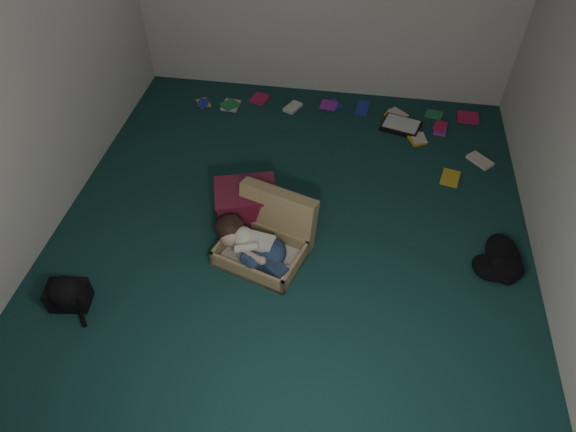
# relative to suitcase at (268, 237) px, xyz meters

# --- Properties ---
(floor) EXTENTS (4.50, 4.50, 0.00)m
(floor) POSITION_rel_suitcase_xyz_m (0.16, 0.21, -0.14)
(floor) COLOR #133634
(floor) RESTS_ON ground
(wall_left) EXTENTS (0.00, 4.50, 4.50)m
(wall_left) POSITION_rel_suitcase_xyz_m (-1.84, 0.21, 1.16)
(wall_left) COLOR silver
(wall_left) RESTS_ON ground
(suitcase) EXTENTS (0.82, 0.81, 0.48)m
(suitcase) POSITION_rel_suitcase_xyz_m (0.00, 0.00, 0.00)
(suitcase) COLOR #A28859
(suitcase) RESTS_ON floor
(person) EXTENTS (0.66, 0.49, 0.30)m
(person) POSITION_rel_suitcase_xyz_m (-0.09, -0.14, 0.04)
(person) COLOR silver
(person) RESTS_ON suitcase
(maroon_bin) EXTENTS (0.60, 0.53, 0.35)m
(maroon_bin) POSITION_rel_suitcase_xyz_m (-0.24, 0.31, 0.03)
(maroon_bin) COLOR maroon
(maroon_bin) RESTS_ON floor
(backpack) EXTENTS (0.39, 0.33, 0.21)m
(backpack) POSITION_rel_suitcase_xyz_m (-1.36, -0.77, -0.04)
(backpack) COLOR black
(backpack) RESTS_ON floor
(clothing_pile) EXTENTS (0.51, 0.48, 0.13)m
(clothing_pile) POSITION_rel_suitcase_xyz_m (1.86, 0.11, -0.08)
(clothing_pile) COLOR black
(clothing_pile) RESTS_ON floor
(paper_tray) EXTENTS (0.45, 0.38, 0.05)m
(paper_tray) POSITION_rel_suitcase_xyz_m (1.07, 1.88, -0.12)
(paper_tray) COLOR black
(paper_tray) RESTS_ON floor
(book_scatter) EXTENTS (3.15, 1.29, 0.02)m
(book_scatter) POSITION_rel_suitcase_xyz_m (0.68, 1.93, -0.13)
(book_scatter) COLOR gold
(book_scatter) RESTS_ON floor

